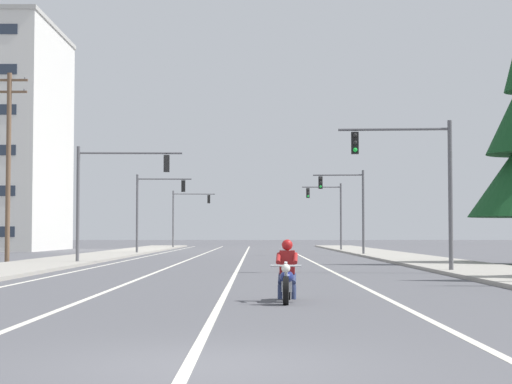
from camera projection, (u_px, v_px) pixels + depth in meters
name	position (u px, v px, depth m)	size (l,w,h in m)	color
ground_plane	(208.00, 365.00, 10.34)	(400.00, 400.00, 0.00)	#515156
lane_stripe_center	(246.00, 258.00, 55.28)	(0.16, 100.00, 0.01)	beige
lane_stripe_left	(195.00, 258.00, 55.29)	(0.16, 100.00, 0.01)	beige
lane_stripe_right	(307.00, 258.00, 55.27)	(0.16, 100.00, 0.01)	beige
lane_stripe_far_left	(141.00, 258.00, 55.30)	(0.16, 100.00, 0.01)	beige
sidewalk_kerb_right	(419.00, 259.00, 50.27)	(4.40, 110.00, 0.14)	#9E998E
sidewalk_kerb_left	(77.00, 259.00, 50.32)	(4.40, 110.00, 0.14)	#9E998E
motorcycle_with_rider	(289.00, 277.00, 19.90)	(0.70, 2.19, 1.46)	black
traffic_signal_near_right	(420.00, 172.00, 34.56)	(4.60, 0.47, 6.20)	#56565B
traffic_signal_near_left	(111.00, 185.00, 44.91)	(5.56, 0.45, 6.20)	#56565B
traffic_signal_mid_right	(351.00, 200.00, 61.71)	(3.72, 0.40, 6.20)	#56565B
traffic_signal_mid_left	(155.00, 202.00, 66.27)	(4.29, 0.46, 6.20)	#56565B
traffic_signal_far_right	(332.00, 207.00, 77.83)	(3.66, 0.47, 6.20)	#56565B
traffic_signal_far_left	(187.00, 210.00, 91.41)	(4.57, 0.58, 6.20)	#56565B
utility_pole_left_near	(11.00, 161.00, 46.71)	(2.01, 0.26, 10.45)	brown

